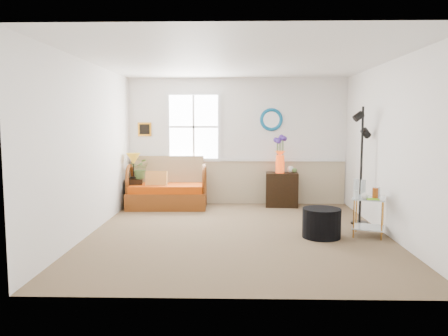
{
  "coord_description": "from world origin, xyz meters",
  "views": [
    {
      "loc": [
        -0.05,
        -6.55,
        1.69
      ],
      "look_at": [
        -0.22,
        0.33,
        0.97
      ],
      "focal_mm": 35.0,
      "sensor_mm": 36.0,
      "label": 1
    }
  ],
  "objects_px": {
    "side_table": "(369,217)",
    "floor_lamp": "(361,166)",
    "ottoman": "(321,223)",
    "loveseat": "(167,183)",
    "cabinet": "(282,190)",
    "lamp_stand": "(134,193)"
  },
  "relations": [
    {
      "from": "lamp_stand",
      "to": "cabinet",
      "type": "distance_m",
      "value": 2.96
    },
    {
      "from": "side_table",
      "to": "ottoman",
      "type": "height_order",
      "value": "side_table"
    },
    {
      "from": "loveseat",
      "to": "cabinet",
      "type": "height_order",
      "value": "loveseat"
    },
    {
      "from": "cabinet",
      "to": "side_table",
      "type": "relative_size",
      "value": 1.18
    },
    {
      "from": "loveseat",
      "to": "side_table",
      "type": "distance_m",
      "value": 3.96
    },
    {
      "from": "ottoman",
      "to": "side_table",
      "type": "bearing_deg",
      "value": 7.76
    },
    {
      "from": "ottoman",
      "to": "lamp_stand",
      "type": "bearing_deg",
      "value": 146.13
    },
    {
      "from": "lamp_stand",
      "to": "ottoman",
      "type": "xyz_separation_m",
      "value": [
        3.28,
        -2.2,
        -0.07
      ]
    },
    {
      "from": "ottoman",
      "to": "loveseat",
      "type": "bearing_deg",
      "value": 139.9
    },
    {
      "from": "floor_lamp",
      "to": "side_table",
      "type": "bearing_deg",
      "value": -106.92
    },
    {
      "from": "side_table",
      "to": "floor_lamp",
      "type": "relative_size",
      "value": 0.3
    },
    {
      "from": "side_table",
      "to": "floor_lamp",
      "type": "xyz_separation_m",
      "value": [
        0.09,
        0.78,
        0.68
      ]
    },
    {
      "from": "cabinet",
      "to": "floor_lamp",
      "type": "xyz_separation_m",
      "value": [
        1.14,
        -1.52,
        0.63
      ]
    },
    {
      "from": "loveseat",
      "to": "ottoman",
      "type": "xyz_separation_m",
      "value": [
        2.62,
        -2.21,
        -0.29
      ]
    },
    {
      "from": "lamp_stand",
      "to": "loveseat",
      "type": "bearing_deg",
      "value": 0.39
    },
    {
      "from": "floor_lamp",
      "to": "ottoman",
      "type": "distance_m",
      "value": 1.42
    },
    {
      "from": "side_table",
      "to": "lamp_stand",
      "type": "bearing_deg",
      "value": 152.24
    },
    {
      "from": "lamp_stand",
      "to": "side_table",
      "type": "bearing_deg",
      "value": -27.76
    },
    {
      "from": "cabinet",
      "to": "floor_lamp",
      "type": "relative_size",
      "value": 0.35
    },
    {
      "from": "cabinet",
      "to": "side_table",
      "type": "distance_m",
      "value": 2.53
    },
    {
      "from": "side_table",
      "to": "floor_lamp",
      "type": "bearing_deg",
      "value": 83.18
    },
    {
      "from": "side_table",
      "to": "cabinet",
      "type": "bearing_deg",
      "value": 114.5
    }
  ]
}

